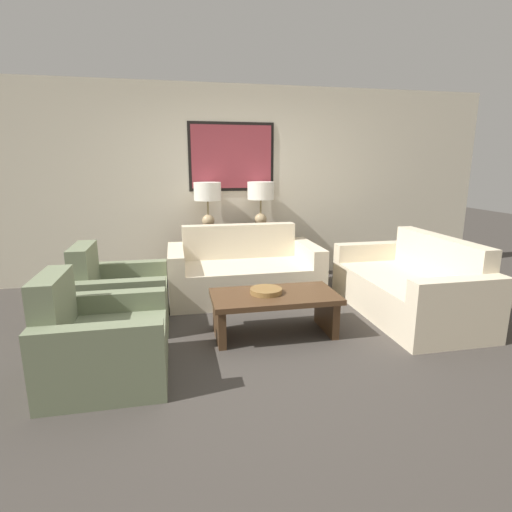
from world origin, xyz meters
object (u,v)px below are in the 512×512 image
(table_lamp_right, at_px, (261,195))
(couch_by_side, at_px, (410,288))
(armchair_near_back_wall, at_px, (119,299))
(table_lamp_left, at_px, (208,196))
(coffee_table, at_px, (274,305))
(console_table, at_px, (235,255))
(decorative_bowl, at_px, (266,291))
(couch_by_back_wall, at_px, (244,273))
(armchair_near_camera, at_px, (102,344))

(table_lamp_right, xyz_separation_m, couch_by_side, (1.30, -1.65, -0.90))
(couch_by_side, distance_m, armchair_near_back_wall, 3.07)
(table_lamp_left, relative_size, coffee_table, 0.52)
(table_lamp_left, distance_m, armchair_near_back_wall, 1.93)
(console_table, distance_m, decorative_bowl, 1.86)
(console_table, relative_size, couch_by_back_wall, 0.67)
(couch_by_back_wall, height_order, armchair_near_back_wall, couch_by_back_wall)
(coffee_table, bearing_deg, armchair_near_camera, -160.40)
(coffee_table, height_order, armchair_near_camera, armchair_near_camera)
(console_table, height_order, decorative_bowl, console_table)
(table_lamp_left, height_order, couch_by_back_wall, table_lamp_left)
(couch_by_back_wall, relative_size, decorative_bowl, 5.96)
(table_lamp_left, xyz_separation_m, couch_by_side, (2.03, -1.65, -0.90))
(console_table, distance_m, coffee_table, 1.89)
(coffee_table, bearing_deg, table_lamp_right, 81.66)
(armchair_near_back_wall, relative_size, armchair_near_camera, 1.00)
(table_lamp_right, bearing_deg, console_table, -180.00)
(armchair_near_back_wall, xyz_separation_m, armchair_near_camera, (0.00, -1.05, 0.00))
(console_table, xyz_separation_m, table_lamp_right, (0.36, 0.00, 0.82))
(armchair_near_camera, bearing_deg, table_lamp_left, 66.93)
(coffee_table, relative_size, decorative_bowl, 3.92)
(table_lamp_left, height_order, armchair_near_back_wall, table_lamp_left)
(armchair_near_camera, bearing_deg, couch_by_back_wall, 51.27)
(table_lamp_right, distance_m, decorative_bowl, 2.04)
(coffee_table, xyz_separation_m, decorative_bowl, (-0.08, 0.03, 0.13))
(couch_by_back_wall, distance_m, couch_by_side, 1.93)
(table_lamp_right, height_order, armchair_near_back_wall, table_lamp_right)
(console_table, bearing_deg, decorative_bowl, -89.70)
(couch_by_back_wall, bearing_deg, armchair_near_back_wall, -153.86)
(couch_by_back_wall, distance_m, coffee_table, 1.21)
(console_table, relative_size, table_lamp_right, 1.96)
(console_table, relative_size, coffee_table, 1.02)
(couch_by_side, distance_m, coffee_table, 1.60)
(couch_by_side, xyz_separation_m, decorative_bowl, (-1.66, -0.21, 0.15))
(decorative_bowl, relative_size, armchair_near_camera, 0.35)
(console_table, distance_m, table_lamp_left, 0.89)
(table_lamp_right, height_order, coffee_table, table_lamp_right)
(table_lamp_right, bearing_deg, armchair_near_back_wall, -142.12)
(table_lamp_left, bearing_deg, couch_by_side, -39.10)
(table_lamp_left, bearing_deg, table_lamp_right, 0.00)
(console_table, height_order, coffee_table, console_table)
(decorative_bowl, xyz_separation_m, armchair_near_camera, (-1.40, -0.56, -0.15))
(couch_by_back_wall, relative_size, armchair_near_camera, 2.08)
(couch_by_back_wall, bearing_deg, decorative_bowl, -89.53)
(table_lamp_right, bearing_deg, decorative_bowl, -100.75)
(console_table, xyz_separation_m, couch_by_side, (1.66, -1.65, -0.09))
(coffee_table, xyz_separation_m, armchair_near_camera, (-1.48, -0.53, -0.02))
(couch_by_side, relative_size, decorative_bowl, 5.96)
(coffee_table, bearing_deg, table_lamp_left, 103.33)
(coffee_table, bearing_deg, couch_by_side, 8.69)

